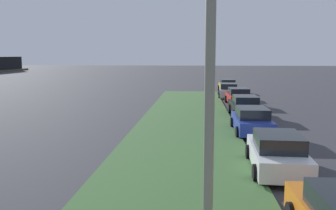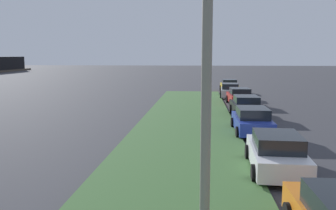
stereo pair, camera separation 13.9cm
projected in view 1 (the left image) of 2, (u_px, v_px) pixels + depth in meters
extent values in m
cube|color=#3D6633|center=(177.00, 178.00, 12.64)|extent=(60.00, 6.00, 0.12)
cube|color=silver|center=(277.00, 156.00, 13.48)|extent=(4.38, 2.00, 0.70)
cube|color=black|center=(278.00, 141.00, 13.20)|extent=(2.27, 1.70, 0.55)
cylinder|color=black|center=(248.00, 152.00, 14.95)|extent=(0.65, 0.25, 0.64)
cylinder|color=black|center=(294.00, 154.00, 14.73)|extent=(0.65, 0.25, 0.64)
cylinder|color=black|center=(256.00, 173.00, 12.30)|extent=(0.65, 0.25, 0.64)
cylinder|color=black|center=(311.00, 176.00, 12.08)|extent=(0.65, 0.25, 0.64)
cube|color=#23389E|center=(251.00, 123.00, 20.04)|extent=(4.32, 1.84, 0.70)
cube|color=black|center=(252.00, 113.00, 19.76)|extent=(2.21, 1.62, 0.55)
cylinder|color=black|center=(232.00, 123.00, 21.48)|extent=(0.64, 0.23, 0.64)
cylinder|color=black|center=(263.00, 123.00, 21.35)|extent=(0.64, 0.23, 0.64)
cylinder|color=black|center=(238.00, 132.00, 18.81)|extent=(0.64, 0.23, 0.64)
cylinder|color=black|center=(273.00, 133.00, 18.68)|extent=(0.64, 0.23, 0.64)
cube|color=black|center=(245.00, 108.00, 25.74)|extent=(4.32, 1.86, 0.70)
cube|color=black|center=(246.00, 100.00, 25.46)|extent=(2.22, 1.63, 0.55)
cylinder|color=black|center=(230.00, 109.00, 27.17)|extent=(0.64, 0.23, 0.64)
cylinder|color=black|center=(254.00, 109.00, 27.05)|extent=(0.64, 0.23, 0.64)
cylinder|color=black|center=(234.00, 114.00, 24.50)|extent=(0.64, 0.23, 0.64)
cylinder|color=black|center=(261.00, 115.00, 24.39)|extent=(0.64, 0.23, 0.64)
cube|color=red|center=(238.00, 98.00, 31.79)|extent=(4.36, 1.96, 0.70)
cube|color=black|center=(239.00, 91.00, 31.51)|extent=(2.26, 1.68, 0.55)
cylinder|color=black|center=(226.00, 99.00, 33.20)|extent=(0.65, 0.24, 0.64)
cylinder|color=black|center=(246.00, 99.00, 33.13)|extent=(0.65, 0.24, 0.64)
cylinder|color=black|center=(230.00, 103.00, 30.53)|extent=(0.65, 0.24, 0.64)
cylinder|color=black|center=(251.00, 103.00, 30.46)|extent=(0.65, 0.24, 0.64)
cube|color=#B2B5BA|center=(228.00, 92.00, 37.04)|extent=(4.40, 2.04, 0.70)
cube|color=black|center=(229.00, 86.00, 36.76)|extent=(2.29, 1.72, 0.55)
cylinder|color=black|center=(219.00, 93.00, 38.52)|extent=(0.65, 0.26, 0.64)
cylinder|color=black|center=(237.00, 93.00, 38.28)|extent=(0.65, 0.26, 0.64)
cylinder|color=black|center=(220.00, 96.00, 35.87)|extent=(0.65, 0.26, 0.64)
cylinder|color=black|center=(238.00, 96.00, 35.63)|extent=(0.65, 0.26, 0.64)
cube|color=gold|center=(227.00, 87.00, 43.09)|extent=(4.32, 1.85, 0.70)
cube|color=black|center=(228.00, 82.00, 42.81)|extent=(2.22, 1.63, 0.55)
cylinder|color=black|center=(219.00, 88.00, 44.52)|extent=(0.64, 0.23, 0.64)
cylinder|color=black|center=(234.00, 88.00, 44.40)|extent=(0.64, 0.23, 0.64)
cylinder|color=black|center=(221.00, 90.00, 41.85)|extent=(0.64, 0.23, 0.64)
cylinder|color=black|center=(236.00, 90.00, 41.74)|extent=(0.64, 0.23, 0.64)
cube|color=black|center=(4.00, 63.00, 95.87)|extent=(14.00, 3.00, 3.40)
cylinder|color=gray|center=(210.00, 80.00, 8.25)|extent=(0.24, 0.24, 7.50)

